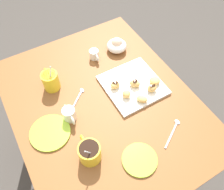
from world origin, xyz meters
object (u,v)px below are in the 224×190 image
Objects in this scene: chocolate_sauce_pitcher at (94,54)px; saucer_lime_right at (50,133)px; beignet_1 at (135,84)px; cream_pitcher_white at (69,113)px; beignet_3 at (152,88)px; beignet_0 at (142,99)px; saucer_lime_left at (140,160)px; dining_table at (104,116)px; coffee_mug_yellow_left at (89,152)px; pastry_plate_square at (133,85)px; beignet_4 at (155,81)px; beignet_5 at (115,85)px; ice_cream_bowl at (117,45)px; beignet_2 at (126,94)px; coffee_mug_yellow_right at (50,80)px.

chocolate_sauce_pitcher is 0.49× the size of saucer_lime_right.
cream_pitcher_white is at bearing 89.54° from beignet_1.
beignet_3 is at bearing -158.94° from chocolate_sauce_pitcher.
saucer_lime_left is at bearing 144.22° from beignet_0.
dining_table is 0.33m from coffee_mug_yellow_left.
saucer_lime_left is at bearing 151.12° from pastry_plate_square.
beignet_1 is 1.02× the size of beignet_4.
beignet_5 reaches higher than dining_table.
beignet_3 is (-0.36, -0.14, 0.00)m from chocolate_sauce_pitcher.
beignet_3 is (-0.07, -0.42, -0.00)m from cream_pitcher_white.
beignet_1 is at bearing 167.68° from ice_cream_bowl.
beignet_0 reaches higher than saucer_lime_left.
chocolate_sauce_pitcher is at bearing -10.11° from saucer_lime_left.
ice_cream_bowl is (0.29, -0.25, 0.17)m from dining_table.
coffee_mug_yellow_left is 0.22m from saucer_lime_left.
dining_table is at bearing 160.12° from chocolate_sauce_pitcher.
saucer_lime_right is at bearing 93.04° from beignet_1.
saucer_lime_left is 2.83× the size of beignet_5.
dining_table is 7.19× the size of saucer_lime_left.
ice_cream_bowl is 0.63m from saucer_lime_right.
cream_pitcher_white is 0.91× the size of ice_cream_bowl.
coffee_mug_yellow_left is 3.19× the size of beignet_2.
coffee_mug_yellow_left reaches higher than ice_cream_bowl.
saucer_lime_left is at bearing 164.94° from beignet_5.
beignet_2 is 0.82× the size of beignet_5.
coffee_mug_yellow_left is at bearing 140.17° from dining_table.
beignet_2 is (-0.26, -0.29, -0.02)m from coffee_mug_yellow_right.
beignet_5 is (0.11, 0.15, -0.00)m from beignet_3.
beignet_2 is at bearing 115.34° from beignet_1.
pastry_plate_square is 3.09× the size of chocolate_sauce_pitcher.
chocolate_sauce_pitcher is at bearing 28.85° from beignet_4.
coffee_mug_yellow_left is at bearing 121.50° from beignet_2.
beignet_2 is (-0.01, -0.40, 0.03)m from saucer_lime_right.
saucer_lime_left is 0.42m from saucer_lime_right.
coffee_mug_yellow_left is 2.57× the size of beignet_0.
cream_pitcher_white reaches higher than saucer_lime_right.
dining_table is at bearing 74.53° from beignet_3.
saucer_lime_right is (-0.32, 0.39, -0.03)m from chocolate_sauce_pitcher.
coffee_mug_yellow_right reaches higher than beignet_5.
dining_table is 20.05× the size of beignet_4.
coffee_mug_yellow_left is (-0.22, 0.18, 0.18)m from dining_table.
beignet_0 is at bearing -98.71° from saucer_lime_right.
beignet_2 reaches higher than dining_table.
ice_cream_bowl reaches higher than beignet_4.
coffee_mug_yellow_right reaches higher than chocolate_sauce_pitcher.
pastry_plate_square is 5.14× the size of beignet_1.
beignet_0 is (-0.11, 0.02, 0.02)m from pastry_plate_square.
beignet_5 reaches higher than beignet_0.
dining_table is at bearing -140.81° from coffee_mug_yellow_right.
beignet_2 is (-0.04, -0.11, 0.16)m from dining_table.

